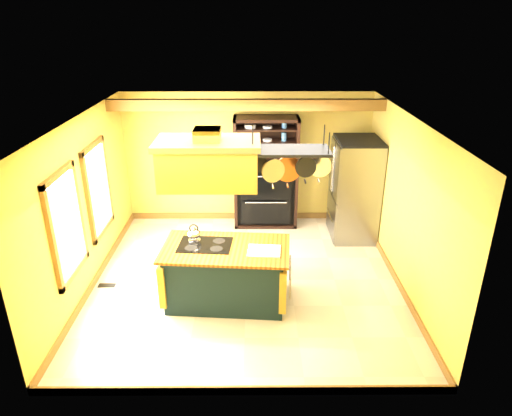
{
  "coord_description": "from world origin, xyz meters",
  "views": [
    {
      "loc": [
        0.13,
        -6.53,
        4.11
      ],
      "look_at": [
        0.17,
        0.3,
        1.18
      ],
      "focal_mm": 32.0,
      "sensor_mm": 36.0,
      "label": 1
    }
  ],
  "objects_px": {
    "range_hood": "(208,162)",
    "pot_rack": "(289,158)",
    "hutch": "(266,184)",
    "kitchen_island": "(226,274)",
    "refrigerator": "(354,191)"
  },
  "relations": [
    {
      "from": "range_hood",
      "to": "pot_rack",
      "type": "xyz_separation_m",
      "value": [
        1.1,
        0.01,
        0.05
      ]
    },
    {
      "from": "kitchen_island",
      "to": "range_hood",
      "type": "bearing_deg",
      "value": -175.19
    },
    {
      "from": "hutch",
      "to": "refrigerator",
      "type": "bearing_deg",
      "value": -19.48
    },
    {
      "from": "hutch",
      "to": "kitchen_island",
      "type": "bearing_deg",
      "value": -103.29
    },
    {
      "from": "pot_rack",
      "to": "hutch",
      "type": "bearing_deg",
      "value": 94.88
    },
    {
      "from": "kitchen_island",
      "to": "pot_rack",
      "type": "relative_size",
      "value": 1.65
    },
    {
      "from": "hutch",
      "to": "range_hood",
      "type": "bearing_deg",
      "value": -107.03
    },
    {
      "from": "hutch",
      "to": "pot_rack",
      "type": "bearing_deg",
      "value": -85.12
    },
    {
      "from": "pot_rack",
      "to": "refrigerator",
      "type": "height_order",
      "value": "pot_rack"
    },
    {
      "from": "kitchen_island",
      "to": "pot_rack",
      "type": "xyz_separation_m",
      "value": [
        0.91,
        0.01,
        1.82
      ]
    },
    {
      "from": "pot_rack",
      "to": "hutch",
      "type": "xyz_separation_m",
      "value": [
        -0.24,
        2.81,
        -1.41
      ]
    },
    {
      "from": "kitchen_island",
      "to": "range_hood",
      "type": "xyz_separation_m",
      "value": [
        -0.2,
        -0.0,
        1.78
      ]
    },
    {
      "from": "range_hood",
      "to": "hutch",
      "type": "height_order",
      "value": "range_hood"
    },
    {
      "from": "refrigerator",
      "to": "hutch",
      "type": "bearing_deg",
      "value": 160.52
    },
    {
      "from": "kitchen_island",
      "to": "hutch",
      "type": "height_order",
      "value": "hutch"
    }
  ]
}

